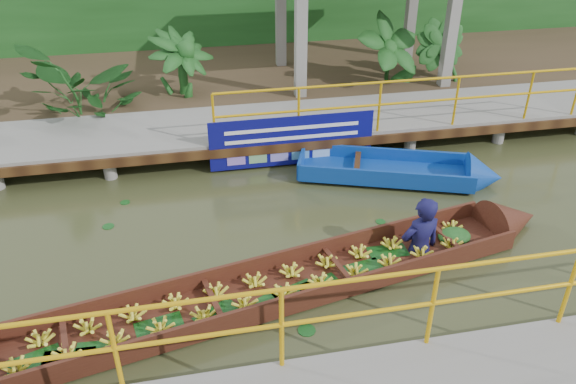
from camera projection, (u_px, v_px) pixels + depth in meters
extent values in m
plane|color=#34371B|center=(295.00, 240.00, 8.87)|extent=(80.00, 80.00, 0.00)
cube|color=#35281A|center=(237.00, 76.00, 15.10)|extent=(30.00, 8.00, 0.45)
cube|color=gray|center=(260.00, 124.00, 11.58)|extent=(16.00, 2.00, 0.15)
cube|color=black|center=(268.00, 149.00, 10.77)|extent=(16.00, 0.12, 0.18)
cylinder|color=#D79C0B|center=(409.00, 80.00, 10.70)|extent=(7.50, 0.05, 0.05)
cylinder|color=#D79C0B|center=(406.00, 103.00, 10.93)|extent=(7.50, 0.05, 0.05)
cylinder|color=#D79C0B|center=(406.00, 105.00, 10.95)|extent=(0.05, 0.05, 1.00)
cylinder|color=gray|center=(54.00, 172.00, 10.36)|extent=(0.24, 0.24, 0.55)
cylinder|color=gray|center=(66.00, 137.00, 11.71)|extent=(0.24, 0.24, 0.55)
cylinder|color=gray|center=(164.00, 163.00, 10.70)|extent=(0.24, 0.24, 0.55)
cylinder|color=gray|center=(163.00, 129.00, 12.05)|extent=(0.24, 0.24, 0.55)
cylinder|color=gray|center=(267.00, 153.00, 11.04)|extent=(0.24, 0.24, 0.55)
cylinder|color=gray|center=(255.00, 122.00, 12.40)|extent=(0.24, 0.24, 0.55)
cylinder|color=gray|center=(364.00, 145.00, 11.38)|extent=(0.24, 0.24, 0.55)
cylinder|color=gray|center=(342.00, 115.00, 12.74)|extent=(0.24, 0.24, 0.55)
cylinder|color=gray|center=(455.00, 137.00, 11.72)|extent=(0.24, 0.24, 0.55)
cylinder|color=gray|center=(425.00, 108.00, 13.08)|extent=(0.24, 0.24, 0.55)
cylinder|color=gray|center=(542.00, 129.00, 12.07)|extent=(0.24, 0.24, 0.55)
cylinder|color=gray|center=(503.00, 102.00, 13.42)|extent=(0.24, 0.24, 0.55)
cylinder|color=gray|center=(267.00, 153.00, 11.04)|extent=(0.24, 0.24, 0.55)
cylinder|color=#D79C0B|center=(457.00, 266.00, 5.62)|extent=(10.00, 0.05, 0.05)
cylinder|color=#D79C0B|center=(451.00, 301.00, 5.85)|extent=(10.00, 0.05, 0.05)
cylinder|color=#D79C0B|center=(450.00, 304.00, 5.88)|extent=(0.05, 0.05, 1.00)
cube|color=gray|center=(301.00, 47.00, 12.58)|extent=(0.25, 0.25, 2.80)
cube|color=gray|center=(450.00, 38.00, 13.20)|extent=(0.25, 0.25, 2.80)
cube|color=gray|center=(281.00, 22.00, 14.61)|extent=(0.25, 0.25, 2.80)
cube|color=gray|center=(411.00, 15.00, 15.23)|extent=(0.25, 0.25, 2.80)
cube|color=#3A170F|center=(279.00, 290.00, 7.74)|extent=(7.42, 2.44, 0.06)
cube|color=#3A170F|center=(266.00, 264.00, 8.04)|extent=(7.24, 1.59, 0.31)
cube|color=#3A170F|center=(292.00, 304.00, 7.31)|extent=(7.24, 1.59, 0.31)
cone|color=#3A170F|center=(512.00, 221.00, 9.11)|extent=(1.09, 1.06, 0.89)
ellipsoid|color=#164114|center=(454.00, 236.00, 8.70)|extent=(0.59, 0.51, 0.24)
imported|color=#12113E|center=(426.00, 199.00, 8.06)|extent=(0.71, 0.52, 1.80)
cube|color=navy|center=(385.00, 173.00, 10.58)|extent=(3.31, 1.98, 0.11)
cube|color=navy|center=(386.00, 156.00, 10.92)|extent=(3.00, 1.14, 0.32)
cube|color=navy|center=(386.00, 179.00, 10.11)|extent=(3.00, 1.14, 0.32)
cube|color=navy|center=(302.00, 161.00, 10.72)|extent=(0.38, 0.92, 0.32)
cone|color=navy|center=(484.00, 177.00, 10.32)|extent=(0.90, 1.05, 0.89)
cube|color=black|center=(357.00, 163.00, 10.56)|extent=(0.42, 0.93, 0.05)
cube|color=#0C0C61|center=(292.00, 141.00, 10.77)|extent=(3.19, 0.03, 1.00)
cube|color=white|center=(293.00, 128.00, 10.62)|extent=(2.60, 0.01, 0.07)
cube|color=white|center=(293.00, 138.00, 10.72)|extent=(2.60, 0.01, 0.07)
imported|color=#164114|center=(86.00, 68.00, 12.07)|extent=(1.44, 1.44, 1.80)
imported|color=#164114|center=(180.00, 62.00, 12.42)|extent=(1.44, 1.44, 1.80)
imported|color=#164114|center=(394.00, 50.00, 13.27)|extent=(1.44, 1.44, 1.80)
imported|color=#164114|center=(452.00, 46.00, 13.53)|extent=(1.44, 1.44, 1.80)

